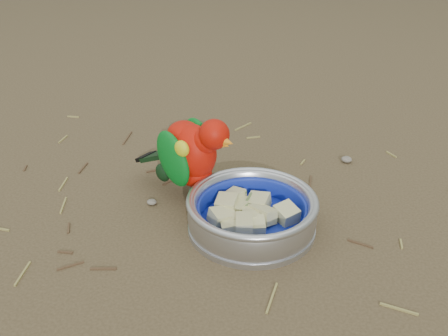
% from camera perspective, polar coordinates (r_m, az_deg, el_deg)
% --- Properties ---
extents(ground, '(60.00, 60.00, 0.00)m').
position_cam_1_polar(ground, '(0.84, -3.48, -7.25)').
color(ground, '#4D3E29').
extents(food_bowl, '(0.21, 0.21, 0.02)m').
position_cam_1_polar(food_bowl, '(0.84, 3.16, -6.51)').
color(food_bowl, '#B2B2BA').
rests_on(food_bowl, ground).
extents(bowl_wall, '(0.21, 0.21, 0.04)m').
position_cam_1_polar(bowl_wall, '(0.83, 3.22, -4.81)').
color(bowl_wall, '#B2B2BA').
rests_on(bowl_wall, food_bowl).
extents(fruit_wedges, '(0.13, 0.13, 0.03)m').
position_cam_1_polar(fruit_wedges, '(0.83, 3.20, -5.22)').
color(fruit_wedges, '#C6C285').
rests_on(fruit_wedges, food_bowl).
extents(lory_parrot, '(0.22, 0.17, 0.16)m').
position_cam_1_polar(lory_parrot, '(0.89, -3.60, 1.02)').
color(lory_parrot, '#B21004').
rests_on(lory_parrot, ground).
extents(ground_debris, '(0.90, 0.80, 0.01)m').
position_cam_1_polar(ground_debris, '(0.88, -3.25, -5.09)').
color(ground_debris, olive).
rests_on(ground_debris, ground).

